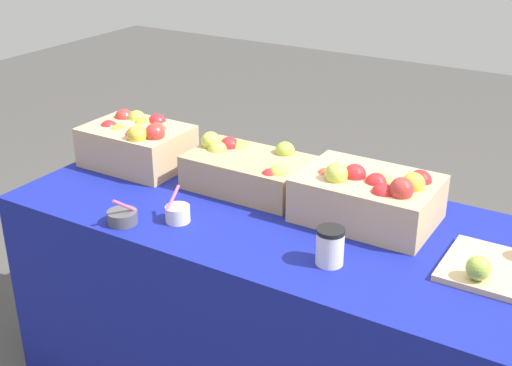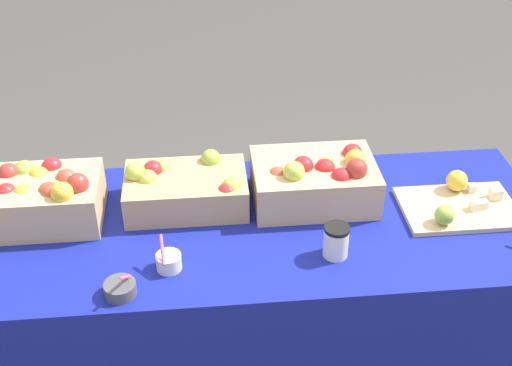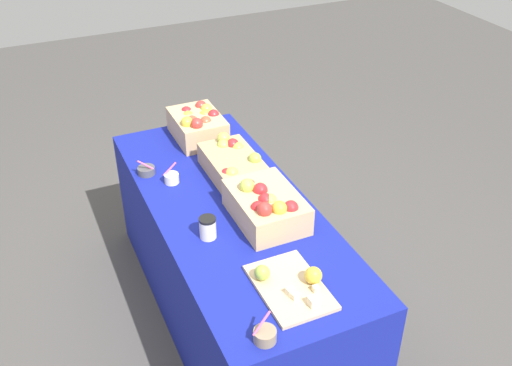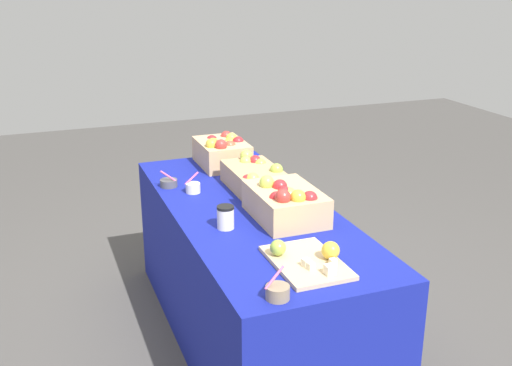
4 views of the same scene
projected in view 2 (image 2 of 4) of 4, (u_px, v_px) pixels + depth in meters
name	position (u px, v px, depth m)	size (l,w,h in m)	color
table	(266.00, 302.00, 2.43)	(1.90, 0.76, 0.74)	navy
apple_crate_left	(44.00, 197.00, 2.18)	(0.37, 0.27, 0.20)	tan
apple_crate_middle	(184.00, 188.00, 2.26)	(0.41, 0.25, 0.17)	tan
apple_crate_right	(316.00, 180.00, 2.28)	(0.42, 0.29, 0.20)	tan
cutting_board_front	(458.00, 204.00, 2.26)	(0.39, 0.27, 0.09)	#D1B284
sample_bowl_mid	(120.00, 289.00, 1.92)	(0.09, 0.09, 0.10)	#4C4C51
sample_bowl_far	(169.00, 261.00, 2.01)	(0.08, 0.08, 0.11)	silver
coffee_cup	(336.00, 241.00, 2.05)	(0.08, 0.08, 0.11)	silver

